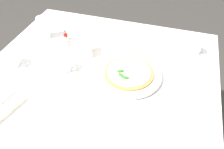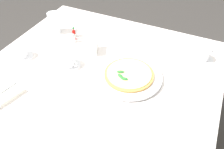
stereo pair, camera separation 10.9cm
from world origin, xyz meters
name	(u,v)px [view 1 (the left image)]	position (x,y,z in m)	size (l,w,h in m)	color
dining_table	(96,96)	(0.00, 0.00, 0.60)	(1.15, 1.15, 0.72)	white
pizza_plate	(129,74)	(0.07, -0.15, 0.74)	(0.32, 0.32, 0.02)	white
pizza	(129,72)	(0.07, -0.15, 0.75)	(0.24, 0.24, 0.02)	#C68E47
coffee_cup_near_right	(12,61)	(-0.03, 0.44, 0.75)	(0.13, 0.13, 0.06)	white
coffee_cup_far_left	(194,48)	(0.36, -0.44, 0.75)	(0.13, 0.13, 0.06)	white
coffee_cup_center_back	(65,65)	(0.02, 0.17, 0.75)	(0.13, 0.13, 0.06)	white
water_glass_right_edge	(44,29)	(0.26, 0.41, 0.78)	(0.07, 0.07, 0.13)	white
hot_sauce_bottle	(66,37)	(0.24, 0.26, 0.76)	(0.02, 0.02, 0.08)	#B7140F
salt_shaker	(67,36)	(0.27, 0.27, 0.75)	(0.03, 0.03, 0.06)	white
pepper_shaker	(66,42)	(0.21, 0.25, 0.75)	(0.03, 0.03, 0.06)	white
menu_card	(92,49)	(0.19, 0.09, 0.75)	(0.09, 0.03, 0.06)	white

